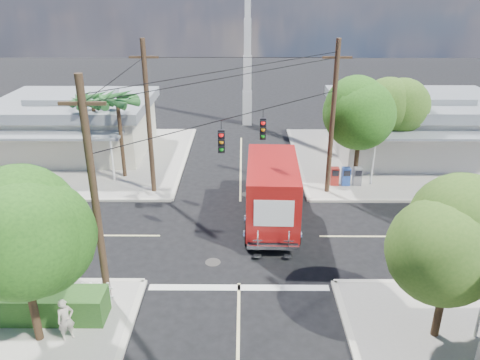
{
  "coord_description": "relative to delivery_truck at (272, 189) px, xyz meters",
  "views": [
    {
      "loc": [
        0.16,
        -20.45,
        11.71
      ],
      "look_at": [
        0.0,
        2.0,
        2.2
      ],
      "focal_mm": 35.0,
      "sensor_mm": 36.0,
      "label": 1
    }
  ],
  "objects": [
    {
      "name": "picket_fence",
      "position": [
        -9.46,
        -7.44,
        -1.09
      ],
      "size": [
        5.94,
        0.06,
        1.0
      ],
      "color": "silver",
      "rests_on": "sidewalk_sw"
    },
    {
      "name": "building_ne",
      "position": [
        10.84,
        10.13,
        0.54
      ],
      "size": [
        11.8,
        10.2,
        4.5
      ],
      "color": "beige",
      "rests_on": "sidewalk_ne"
    },
    {
      "name": "palm_nw_back",
      "position": [
        -11.16,
        7.16,
        2.9
      ],
      "size": [
        3.01,
        3.08,
        5.19
      ],
      "color": "#422D1C",
      "rests_on": "sidewalk_nw"
    },
    {
      "name": "delivery_truck",
      "position": [
        0.0,
        0.0,
        0.0
      ],
      "size": [
        2.84,
        8.17,
        3.49
      ],
      "color": "black",
      "rests_on": "ground"
    },
    {
      "name": "utility_poles",
      "position": [
        -3.24,
        -0.23,
        2.9
      ],
      "size": [
        12.0,
        10.68,
        9.0
      ],
      "color": "#473321",
      "rests_on": "ground"
    },
    {
      "name": "ground",
      "position": [
        -1.66,
        -1.84,
        -1.77
      ],
      "size": [
        120.0,
        120.0,
        0.0
      ],
      "primitive_type": "plane",
      "color": "black",
      "rests_on": "ground"
    },
    {
      "name": "tree_ne_front",
      "position": [
        5.55,
        4.92,
        2.99
      ],
      "size": [
        4.21,
        4.14,
        6.66
      ],
      "color": "#422D1C",
      "rests_on": "sidewalk_ne"
    },
    {
      "name": "sidewalk_nw",
      "position": [
        -12.54,
        9.04,
        -1.7
      ],
      "size": [
        14.12,
        14.12,
        0.14
      ],
      "color": "#9C978C",
      "rests_on": "ground"
    },
    {
      "name": "building_nw",
      "position": [
        -13.66,
        10.62,
        0.45
      ],
      "size": [
        10.8,
        10.2,
        4.3
      ],
      "color": "beige",
      "rests_on": "sidewalk_nw"
    },
    {
      "name": "tree_se",
      "position": [
        5.35,
        -9.08,
        2.27
      ],
      "size": [
        3.67,
        3.54,
        5.62
      ],
      "color": "#422D1C",
      "rests_on": "sidewalk_se"
    },
    {
      "name": "hedge_sw",
      "position": [
        -9.66,
        -8.24,
        -1.08
      ],
      "size": [
        6.2,
        1.2,
        1.1
      ],
      "primitive_type": "cube",
      "color": "#1F4A18",
      "rests_on": "sidewalk_sw"
    },
    {
      "name": "radio_tower",
      "position": [
        -1.16,
        18.16,
        3.87
      ],
      "size": [
        0.8,
        0.8,
        17.0
      ],
      "color": "silver",
      "rests_on": "ground"
    },
    {
      "name": "vending_boxes",
      "position": [
        4.84,
        4.36,
        -1.08
      ],
      "size": [
        1.9,
        0.5,
        1.1
      ],
      "color": "#A1231B",
      "rests_on": "sidewalk_ne"
    },
    {
      "name": "palm_nw_front",
      "position": [
        -9.16,
        5.66,
        3.27
      ],
      "size": [
        3.01,
        3.08,
        5.59
      ],
      "color": "#422D1C",
      "rests_on": "sidewalk_nw"
    },
    {
      "name": "sidewalk_ne",
      "position": [
        9.22,
        9.04,
        -1.7
      ],
      "size": [
        14.12,
        14.12,
        0.14
      ],
      "color": "#9C978C",
      "rests_on": "ground"
    },
    {
      "name": "pedestrian",
      "position": [
        -7.64,
        -9.32,
        -0.83
      ],
      "size": [
        0.7,
        0.66,
        1.6
      ],
      "primitive_type": "imported",
      "rotation": [
        0.0,
        0.0,
        0.66
      ],
      "color": "#C0B2A2",
      "rests_on": "sidewalk_sw"
    },
    {
      "name": "road_markings",
      "position": [
        -1.66,
        -3.31,
        -1.77
      ],
      "size": [
        32.0,
        32.0,
        0.01
      ],
      "color": "beige",
      "rests_on": "ground"
    },
    {
      "name": "parked_car",
      "position": [
        10.37,
        -0.16,
        -1.06
      ],
      "size": [
        5.5,
        3.31,
        1.43
      ],
      "primitive_type": "imported",
      "rotation": [
        0.0,
        0.0,
        1.76
      ],
      "color": "silver",
      "rests_on": "ground"
    },
    {
      "name": "tree_ne_back",
      "position": [
        8.15,
        7.12,
        2.41
      ],
      "size": [
        3.77,
        3.66,
        5.82
      ],
      "color": "#422D1C",
      "rests_on": "sidewalk_ne"
    },
    {
      "name": "tree_sw_front",
      "position": [
        -8.65,
        -9.38,
        2.56
      ],
      "size": [
        3.88,
        3.78,
        6.03
      ],
      "color": "#422D1C",
      "rests_on": "sidewalk_sw"
    }
  ]
}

